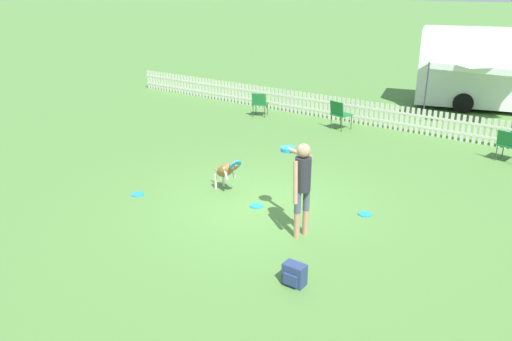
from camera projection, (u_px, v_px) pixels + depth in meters
The scene contains 13 objects.
ground_plane at pixel (263, 207), 10.07m from camera, with size 240.00×240.00×0.00m, color #4C7A38.
handler_person at pixel (301, 178), 8.58m from camera, with size 0.92×0.91×1.72m.
leaping_dog at pixel (226, 170), 10.62m from camera, with size 1.01×0.51×0.83m.
frisbee_near_handler at pixel (365, 214), 9.71m from camera, with size 0.26×0.26×0.02m.
frisbee_near_dog at pixel (256, 206), 10.08m from camera, with size 0.26×0.26×0.02m.
frisbee_midfield at pixel (138, 194), 10.62m from camera, with size 0.26×0.26×0.02m.
backpack_on_grass at pixel (294, 275), 7.42m from camera, with size 0.33×0.25×0.34m.
picket_fence at pixel (394, 117), 15.19m from camera, with size 21.80×0.04×0.76m.
folding_chair_blue_left at pixel (509, 143), 12.43m from camera, with size 0.61×0.62×0.81m.
folding_chair_center at pixel (260, 102), 16.66m from camera, with size 0.62×0.63×0.81m.
folding_chair_green_right at pixel (340, 113), 15.13m from camera, with size 0.64×0.65×0.89m.
canopy_tent_main at pixel (486, 52), 15.70m from camera, with size 2.68×2.68×2.63m.
equipment_trailer at pixel (483, 67), 17.52m from camera, with size 5.21×3.14×2.74m.
Camera 1 is at (5.24, -7.51, 4.25)m, focal length 35.00 mm.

